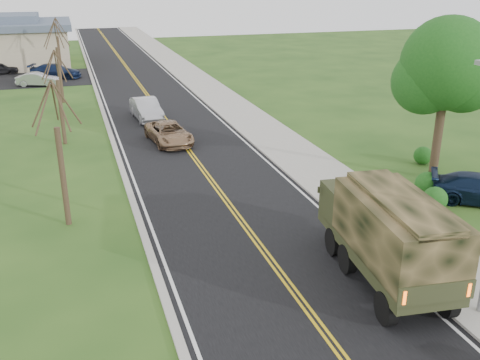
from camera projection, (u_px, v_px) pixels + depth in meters
name	position (u px, v px, depth m)	size (l,w,h in m)	color
ground	(325.00, 334.00, 15.59)	(160.00, 160.00, 0.00)	#234517
road	(139.00, 84.00, 51.14)	(8.00, 120.00, 0.01)	black
curb_right	(182.00, 81.00, 52.30)	(0.30, 120.00, 0.12)	#9E998E
sidewalk_right	(199.00, 80.00, 52.80)	(3.20, 120.00, 0.10)	#9E998E
curb_left	(95.00, 86.00, 49.95)	(0.30, 120.00, 0.10)	#9E998E
leafy_tree	(447.00, 71.00, 25.63)	(4.83, 4.50, 8.10)	#38281C
bare_tree_a	(61.00, 165.00, 21.55)	(1.93, 2.26, 6.08)	#38281C
bare_tree_b	(60.00, 104.00, 32.27)	(1.83, 2.14, 5.73)	#38281C
bare_tree_c	(59.00, 68.00, 42.83)	(2.04, 2.39, 6.42)	#38281C
bare_tree_d	(59.00, 52.00, 53.58)	(1.88, 2.20, 5.91)	#38281C
military_truck	(388.00, 230.00, 17.66)	(3.02, 6.89, 3.33)	black
suv_champagne	(169.00, 133.00, 33.08)	(2.13, 4.61, 1.28)	#957454
sedan_silver	(146.00, 109.00, 38.46)	(1.61, 4.60, 1.52)	#B3B3B8
lot_car_dark	(0.00, 68.00, 56.09)	(1.45, 3.59, 1.22)	black
lot_car_silver	(38.00, 79.00, 50.10)	(1.34, 3.84, 1.27)	#AAABAF
lot_car_navy	(55.00, 71.00, 53.73)	(2.03, 4.99, 1.45)	#101D3C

